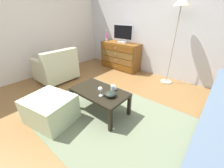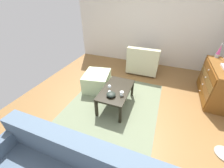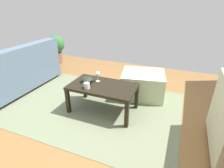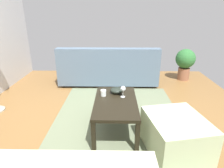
{
  "view_description": "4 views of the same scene",
  "coord_description": "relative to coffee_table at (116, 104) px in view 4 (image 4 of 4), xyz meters",
  "views": [
    {
      "loc": [
        1.48,
        -1.56,
        1.58
      ],
      "look_at": [
        0.26,
        -0.09,
        0.6
      ],
      "focal_mm": 22.06,
      "sensor_mm": 36.0,
      "label": 1
    },
    {
      "loc": [
        2.26,
        0.61,
        2.09
      ],
      "look_at": [
        0.26,
        -0.16,
        0.69
      ],
      "focal_mm": 22.33,
      "sensor_mm": 36.0,
      "label": 2
    },
    {
      "loc": [
        -0.95,
        1.92,
        1.54
      ],
      "look_at": [
        -0.08,
        -0.23,
        0.43
      ],
      "focal_mm": 28.44,
      "sensor_mm": 36.0,
      "label": 3
    },
    {
      "loc": [
        -2.24,
        -0.15,
        1.52
      ],
      "look_at": [
        -0.08,
        -0.11,
        0.7
      ],
      "focal_mm": 30.86,
      "sensor_mm": 36.0,
      "label": 4
    }
  ],
  "objects": [
    {
      "name": "couch_large",
      "position": [
        1.81,
        0.15,
        -0.04
      ],
      "size": [
        0.85,
        2.09,
        0.83
      ],
      "color": "#332319",
      "rests_on": "ground_plane"
    },
    {
      "name": "ottoman",
      "position": [
        -0.44,
        -0.67,
        -0.16
      ],
      "size": [
        0.8,
        0.72,
        0.43
      ],
      "primitive_type": "cube",
      "rotation": [
        0.0,
        0.0,
        0.19
      ],
      "color": "#B8CA9B",
      "rests_on": "ground_plane"
    },
    {
      "name": "bowl_decorative",
      "position": [
        0.26,
        -0.01,
        0.09
      ],
      "size": [
        0.18,
        0.18,
        0.08
      ],
      "primitive_type": "ellipsoid",
      "color": "black",
      "rests_on": "coffee_table"
    },
    {
      "name": "area_rug",
      "position": [
        0.17,
        -0.04,
        -0.37
      ],
      "size": [
        2.6,
        1.9,
        0.01
      ],
      "primitive_type": "cube",
      "color": "#6A7458",
      "rests_on": "ground_plane"
    },
    {
      "name": "potted_plant",
      "position": [
        2.07,
        -1.59,
        0.06
      ],
      "size": [
        0.44,
        0.44,
        0.72
      ],
      "color": "brown",
      "rests_on": "ground_plane"
    },
    {
      "name": "wine_glass",
      "position": [
        0.13,
        -0.1,
        0.17
      ],
      "size": [
        0.07,
        0.07,
        0.16
      ],
      "color": "silver",
      "rests_on": "coffee_table"
    },
    {
      "name": "ground_plane",
      "position": [
        -0.03,
        0.16,
        -0.4
      ],
      "size": [
        5.5,
        4.8,
        0.05
      ],
      "primitive_type": "cube",
      "color": "brown"
    },
    {
      "name": "mug",
      "position": [
        0.16,
        0.17,
        0.09
      ],
      "size": [
        0.11,
        0.08,
        0.08
      ],
      "color": "silver",
      "rests_on": "coffee_table"
    },
    {
      "name": "coffee_table",
      "position": [
        0.0,
        0.0,
        0.0
      ],
      "size": [
        0.96,
        0.55,
        0.42
      ],
      "color": "black",
      "rests_on": "ground_plane"
    }
  ]
}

